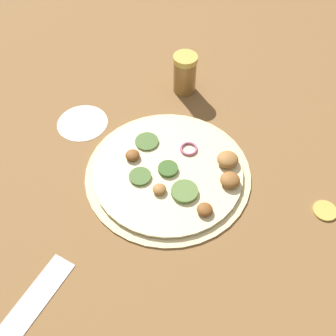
{
  "coord_description": "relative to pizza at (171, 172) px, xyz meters",
  "views": [
    {
      "loc": [
        0.31,
        -0.28,
        0.56
      ],
      "look_at": [
        0.0,
        0.0,
        0.02
      ],
      "focal_mm": 42.0,
      "sensor_mm": 36.0,
      "label": 1
    }
  ],
  "objects": [
    {
      "name": "ground_plane",
      "position": [
        -0.0,
        -0.0,
        -0.01
      ],
      "size": [
        3.0,
        3.0,
        0.0
      ],
      "primitive_type": "plane",
      "color": "brown"
    },
    {
      "name": "spice_jar",
      "position": [
        -0.15,
        0.17,
        0.04
      ],
      "size": [
        0.05,
        0.05,
        0.09
      ],
      "color": "olive",
      "rests_on": "ground_plane"
    },
    {
      "name": "loose_cap",
      "position": [
        0.23,
        0.14,
        -0.0
      ],
      "size": [
        0.04,
        0.04,
        0.01
      ],
      "color": "gold",
      "rests_on": "ground_plane"
    },
    {
      "name": "pizza",
      "position": [
        0.0,
        0.0,
        0.0
      ],
      "size": [
        0.29,
        0.29,
        0.03
      ],
      "color": "beige",
      "rests_on": "ground_plane"
    },
    {
      "name": "flour_patch",
      "position": [
        -0.21,
        -0.04,
        -0.01
      ],
      "size": [
        0.1,
        0.1,
        0.0
      ],
      "color": "white",
      "rests_on": "ground_plane"
    }
  ]
}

